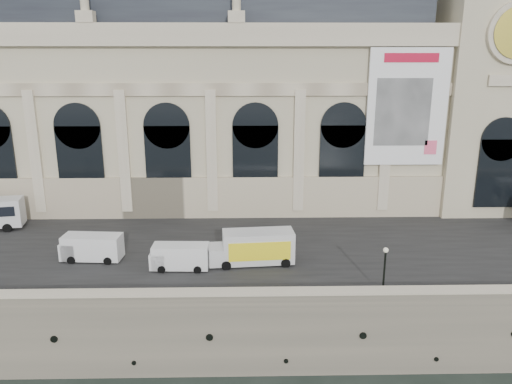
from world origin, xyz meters
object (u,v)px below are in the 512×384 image
van_b (177,257)px  lamp_right (384,272)px  van_c (89,247)px  box_truck (253,248)px

van_b → lamp_right: (17.24, -5.51, 0.88)m
van_c → box_truck: 15.49m
box_truck → lamp_right: (10.34, -6.57, 0.49)m
van_c → box_truck: size_ratio=0.72×
box_truck → lamp_right: lamp_right is taller
van_b → van_c: bearing=165.6°
box_truck → van_b: bearing=-171.3°
van_c → lamp_right: bearing=-16.6°
van_b → van_c: van_c is taller
van_b → lamp_right: size_ratio=1.27×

